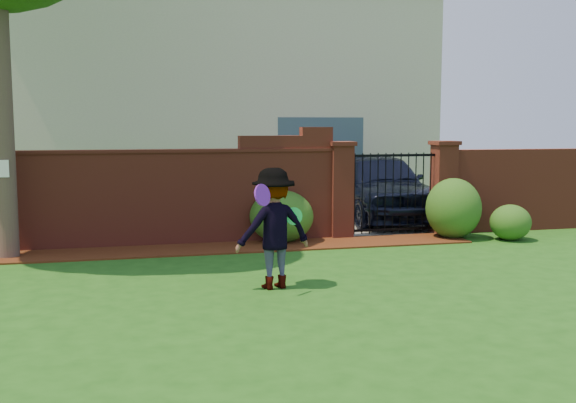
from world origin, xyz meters
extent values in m
cube|color=#1B4B12|center=(0.00, 0.00, -0.01)|extent=(80.00, 80.00, 0.01)
cube|color=#3C1A0B|center=(-0.95, 3.34, 0.01)|extent=(11.10, 1.08, 0.03)
cube|color=maroon|center=(-2.15, 4.00, 0.85)|extent=(8.70, 0.25, 1.70)
cube|color=maroon|center=(1.30, 4.00, 1.85)|extent=(1.80, 0.25, 0.30)
cube|color=maroon|center=(1.90, 4.00, 2.08)|extent=(0.60, 0.25, 0.16)
cube|color=maroon|center=(-2.15, 4.00, 1.73)|extent=(8.70, 0.31, 0.06)
cube|color=maroon|center=(6.60, 4.00, 0.85)|extent=(4.00, 0.25, 1.70)
cube|color=maroon|center=(2.40, 4.00, 0.90)|extent=(0.42, 0.42, 1.80)
cube|color=maroon|center=(2.40, 4.00, 1.84)|extent=(0.50, 0.50, 0.08)
cube|color=maroon|center=(4.60, 4.00, 0.90)|extent=(0.42, 0.42, 1.80)
cube|color=maroon|center=(4.60, 4.00, 1.84)|extent=(0.50, 0.50, 0.08)
cylinder|color=black|center=(2.69, 4.00, 0.85)|extent=(0.02, 0.02, 1.60)
cylinder|color=black|center=(2.85, 4.00, 0.85)|extent=(0.02, 0.02, 1.60)
cylinder|color=black|center=(3.01, 4.00, 0.85)|extent=(0.02, 0.02, 1.60)
cylinder|color=black|center=(3.18, 4.00, 0.85)|extent=(0.02, 0.02, 1.60)
cylinder|color=black|center=(3.34, 4.00, 0.85)|extent=(0.02, 0.02, 1.60)
cylinder|color=black|center=(3.50, 4.00, 0.85)|extent=(0.02, 0.02, 1.60)
cylinder|color=black|center=(3.66, 4.00, 0.85)|extent=(0.02, 0.02, 1.60)
cylinder|color=black|center=(3.82, 4.00, 0.85)|extent=(0.02, 0.02, 1.60)
cylinder|color=black|center=(3.99, 4.00, 0.85)|extent=(0.02, 0.02, 1.60)
cylinder|color=black|center=(4.15, 4.00, 0.85)|extent=(0.02, 0.02, 1.60)
cylinder|color=black|center=(4.31, 4.00, 0.85)|extent=(0.02, 0.02, 1.60)
cube|color=black|center=(3.50, 4.00, 0.12)|extent=(1.78, 0.03, 0.05)
cube|color=black|center=(3.50, 4.00, 1.60)|extent=(1.78, 0.03, 0.05)
cube|color=#65625E|center=(3.50, 8.00, 0.01)|extent=(3.20, 8.00, 0.01)
cube|color=beige|center=(1.00, 12.00, 3.00)|extent=(12.00, 6.00, 6.00)
cube|color=#384C5B|center=(3.50, 9.05, 1.20)|extent=(2.40, 0.12, 2.40)
imported|color=black|center=(4.00, 5.91, 0.79)|extent=(2.06, 4.73, 1.59)
cube|color=white|center=(-3.60, 3.21, 1.50)|extent=(0.20, 0.01, 0.28)
ellipsoid|color=#1A4D17|center=(1.15, 3.74, 0.49)|extent=(1.21, 1.21, 0.99)
ellipsoid|color=#1A4D17|center=(4.50, 3.38, 0.59)|extent=(1.07, 1.07, 1.18)
ellipsoid|color=#1A4D17|center=(5.47, 2.92, 0.34)|extent=(0.77, 0.77, 0.69)
imported|color=gray|center=(0.24, 0.32, 0.82)|extent=(1.15, 0.78, 1.63)
cylinder|color=purple|center=(0.00, -0.10, 1.32)|extent=(0.27, 0.25, 0.28)
cylinder|color=#1CD24E|center=(0.51, 0.31, 0.98)|extent=(0.24, 0.08, 0.24)
camera|label=1|loc=(-1.69, -8.32, 2.21)|focal=41.61mm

